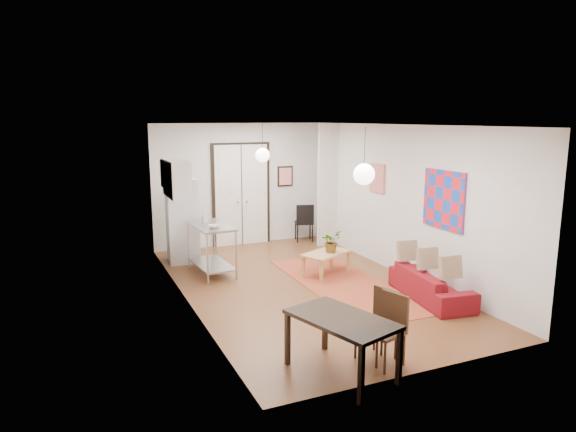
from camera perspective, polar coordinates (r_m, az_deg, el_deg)
name	(u,v)px	position (r m, az deg, el deg)	size (l,w,h in m)	color
floor	(302,286)	(9.47, 1.61, -7.77)	(7.00, 7.00, 0.00)	brown
ceiling	(303,125)	(8.97, 1.71, 10.06)	(4.20, 7.00, 0.02)	white
wall_back	(241,185)	(12.33, -5.28, 3.50)	(4.20, 0.02, 2.90)	silver
wall_front	(431,256)	(6.20, 15.58, -4.29)	(4.20, 0.02, 2.90)	silver
wall_left	(185,217)	(8.45, -11.35, -0.10)	(0.02, 7.00, 2.90)	silver
wall_right	(401,200)	(10.17, 12.44, 1.71)	(0.02, 7.00, 2.90)	silver
double_doors	(241,195)	(12.32, -5.20, 2.32)	(1.44, 0.06, 2.50)	white
stub_partition	(328,185)	(12.18, 4.44, 3.42)	(0.50, 0.10, 2.90)	silver
wall_cabinet	(176,179)	(9.87, -12.29, 4.08)	(0.35, 1.00, 0.70)	white
painting_popart	(444,200)	(9.16, 16.93, 1.75)	(0.05, 1.00, 1.00)	red
painting_abstract	(377,178)	(10.76, 9.91, 4.18)	(0.05, 0.50, 0.60)	beige
poster_back	(285,176)	(12.69, -0.30, 4.44)	(0.40, 0.03, 0.50)	red
print_left	(163,174)	(10.32, -13.67, 4.59)	(0.03, 0.44, 0.54)	#8E603B
pendant_back	(263,155)	(10.84, -2.85, 6.77)	(0.30, 0.30, 0.80)	white
pendant_front	(364,174)	(7.25, 8.44, 4.61)	(0.30, 0.30, 0.80)	white
kilim_rug	(343,284)	(9.60, 6.19, -7.53)	(1.44, 3.84, 0.01)	#A74229
sofa	(431,284)	(9.06, 15.60, -7.34)	(0.69, 1.77, 0.52)	maroon
coffee_table	(326,255)	(10.07, 4.30, -4.37)	(1.13, 0.92, 0.44)	tan
potted_plant	(331,241)	(10.05, 4.82, -2.80)	(0.34, 0.39, 0.43)	#39682E
kitchen_counter	(211,242)	(10.13, -8.54, -2.82)	(0.73, 1.32, 0.98)	#A4A6A9
bowl	(215,226)	(9.77, -8.15, -1.14)	(0.23, 0.23, 0.06)	silver
soap_bottle	(205,218)	(10.26, -9.25, -0.17)	(0.09, 0.09, 0.20)	teal
fridge	(182,221)	(11.04, -11.66, -0.50)	(0.63, 0.63, 1.78)	silver
dining_table	(342,324)	(6.21, 5.98, -11.82)	(1.09, 1.46, 0.72)	black
dining_chair_near	(373,318)	(6.75, 9.37, -11.13)	(0.53, 0.65, 0.89)	#351D10
dining_chair_far	(380,323)	(6.62, 10.20, -11.63)	(0.53, 0.65, 0.89)	#351D10
black_side_chair	(302,218)	(12.79, 1.61, -0.28)	(0.54, 0.54, 0.94)	black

